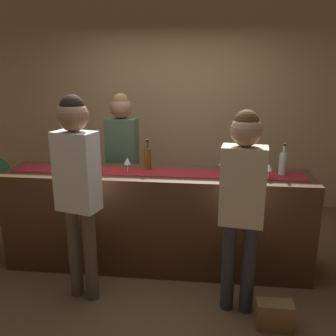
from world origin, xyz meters
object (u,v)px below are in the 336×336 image
at_px(wine_glass_mid_counter, 222,162).
at_px(customer_sipping, 242,193).
at_px(wine_glass_far_end, 269,168).
at_px(wine_bottle_clear, 283,163).
at_px(wine_bottle_amber, 148,158).
at_px(bartender, 122,151).
at_px(handbag, 274,315).
at_px(customer_browsing, 77,177).
at_px(wine_glass_near_customer, 127,162).

relative_size(wine_glass_mid_counter, customer_sipping, 0.09).
xyz_separation_m(wine_glass_far_end, customer_sipping, (-0.28, -0.56, -0.06)).
xyz_separation_m(wine_bottle_clear, wine_glass_far_end, (-0.15, -0.15, -0.01)).
relative_size(wine_bottle_clear, wine_glass_far_end, 2.10).
height_order(wine_bottle_amber, bartender, bartender).
relative_size(wine_bottle_clear, handbag, 1.08).
bearing_deg(customer_browsing, bartender, 101.03).
xyz_separation_m(wine_bottle_amber, wine_glass_near_customer, (-0.18, -0.11, -0.01)).
height_order(wine_bottle_clear, wine_glass_far_end, wine_bottle_clear).
relative_size(wine_glass_mid_counter, wine_glass_far_end, 1.00).
distance_m(wine_bottle_clear, wine_glass_far_end, 0.21).
bearing_deg(handbag, bartender, 136.63).
xyz_separation_m(wine_bottle_amber, customer_browsing, (-0.46, -0.72, 0.01)).
distance_m(wine_glass_near_customer, wine_glass_far_end, 1.33).
relative_size(wine_bottle_amber, wine_glass_far_end, 2.10).
bearing_deg(handbag, customer_sipping, 144.69).
bearing_deg(wine_glass_mid_counter, wine_bottle_amber, 177.24).
height_order(wine_glass_mid_counter, wine_glass_far_end, same).
relative_size(wine_bottle_amber, customer_sipping, 0.18).
bearing_deg(customer_sipping, bartender, 142.64).
bearing_deg(wine_bottle_amber, wine_glass_near_customer, -148.50).
relative_size(wine_glass_mid_counter, handbag, 0.51).
distance_m(wine_bottle_clear, wine_glass_near_customer, 1.48).
height_order(wine_glass_far_end, customer_sipping, customer_sipping).
relative_size(wine_bottle_clear, wine_glass_near_customer, 2.10).
xyz_separation_m(customer_browsing, handbag, (1.60, -0.23, -0.99)).
xyz_separation_m(wine_bottle_amber, wine_glass_far_end, (1.14, -0.19, -0.01)).
bearing_deg(wine_glass_far_end, customer_browsing, -161.84).
relative_size(wine_bottle_amber, wine_bottle_clear, 1.00).
height_order(wine_glass_near_customer, wine_glass_far_end, same).
xyz_separation_m(wine_glass_near_customer, customer_sipping, (1.04, -0.64, -0.06)).
bearing_deg(wine_bottle_amber, bartender, 127.58).
distance_m(wine_glass_near_customer, bartender, 0.62).
distance_m(wine_glass_far_end, customer_sipping, 0.63).
xyz_separation_m(wine_bottle_amber, handbag, (1.14, -0.95, -0.99)).
distance_m(wine_bottle_clear, customer_sipping, 0.83).
xyz_separation_m(wine_glass_far_end, customer_browsing, (-1.60, -0.53, 0.02)).
height_order(wine_glass_far_end, bartender, bartender).
bearing_deg(wine_bottle_amber, wine_glass_far_end, -9.49).
bearing_deg(bartender, wine_glass_near_customer, 112.36).
height_order(wine_bottle_amber, wine_glass_near_customer, wine_bottle_amber).
relative_size(wine_glass_near_customer, customer_sipping, 0.09).
xyz_separation_m(customer_sipping, handbag, (0.28, -0.20, -0.92)).
distance_m(wine_glass_far_end, bartender, 1.66).
relative_size(wine_bottle_amber, wine_glass_mid_counter, 2.10).
height_order(wine_bottle_amber, handbag, wine_bottle_amber).
xyz_separation_m(wine_glass_mid_counter, customer_browsing, (-1.19, -0.68, 0.02)).
bearing_deg(wine_glass_mid_counter, customer_sipping, -79.45).
distance_m(customer_sipping, customer_browsing, 1.33).
xyz_separation_m(wine_bottle_clear, wine_glass_near_customer, (-1.47, -0.07, -0.01)).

